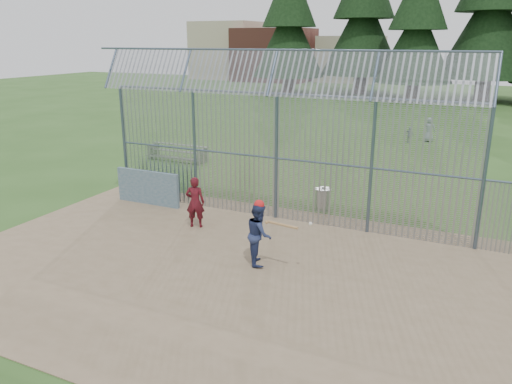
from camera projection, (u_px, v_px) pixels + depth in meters
The scene contains 12 objects.
ground at pixel (224, 259), 13.25m from camera, with size 120.00×120.00×0.00m, color #2D511E.
dirt_infield at pixel (215, 266), 12.81m from camera, with size 14.00×10.00×0.02m, color #756047.
dugout_wall at pixel (148, 187), 17.44m from camera, with size 2.50×0.12×1.20m, color #38566B.
batter at pixel (259, 234), 12.72m from camera, with size 0.78×0.61×1.61m, color navy.
onlooker at pixel (195, 202), 15.24m from camera, with size 0.58×0.38×1.59m, color maroon.
bg_kid_standing at pixel (429, 129), 28.19m from camera, with size 0.68×0.44×1.39m, color slate.
bg_kid_seated at pixel (410, 135), 27.85m from camera, with size 0.54×0.22×0.92m, color slate.
batting_gear at pixel (265, 209), 12.42m from camera, with size 1.59×0.37×0.54m.
trash_can at pixel (323, 199), 16.96m from camera, with size 0.56×0.56×0.82m.
bleacher at pixel (177, 152), 23.85m from camera, with size 3.00×0.95×0.72m.
backstop_fence at pixel (332, 153), 14.79m from camera, with size 20.09×0.81×5.30m.
distant_buildings at pixel (271, 54), 70.49m from camera, with size 26.50×10.50×8.00m.
Camera 1 is at (5.91, -10.64, 5.59)m, focal length 35.00 mm.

